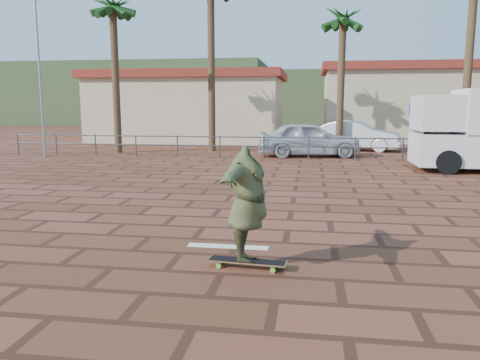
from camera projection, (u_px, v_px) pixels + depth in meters
The scene contains 15 objects.
ground at pixel (204, 227), 9.30m from camera, with size 120.00×120.00×0.00m, color brown.
paint_stripe at pixel (228, 246), 8.03m from camera, with size 1.40×0.22×0.01m, color white.
guardrail at pixel (264, 143), 20.90m from camera, with size 24.06×0.06×1.00m.
flagpole at pixel (41, 53), 20.75m from camera, with size 1.30×0.10×8.00m.
palm_far_left at pixel (113, 11), 22.48m from camera, with size 2.40×2.40×8.25m.
palm_center at pixel (343, 23), 22.89m from camera, with size 2.40×2.40×7.75m.
building_west at pixel (190, 106), 31.29m from camera, with size 12.60×7.60×4.50m.
building_east at pixel (401, 102), 31.14m from camera, with size 10.60×6.60×5.00m.
hill_front at pixel (295, 99), 57.62m from camera, with size 70.00×18.00×6.00m, color #384C28.
hill_back at pixel (141, 93), 66.55m from camera, with size 35.00×14.00×8.00m, color #384C28.
longboard at pixel (247, 262), 6.98m from camera, with size 1.20×0.36×0.12m.
skateboarder at pixel (247, 204), 6.84m from camera, with size 2.11×0.57×1.72m, color #454B28.
car_silver at pixel (309, 139), 21.77m from camera, with size 1.91×4.76×1.62m, color silver.
car_white at pixel (355, 136), 24.64m from camera, with size 1.64×4.69×1.55m, color white.
street_sign at pixel (414, 121), 19.80m from camera, with size 0.47×0.23×2.44m.
Camera 1 is at (2.06, -8.82, 2.42)m, focal length 35.00 mm.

